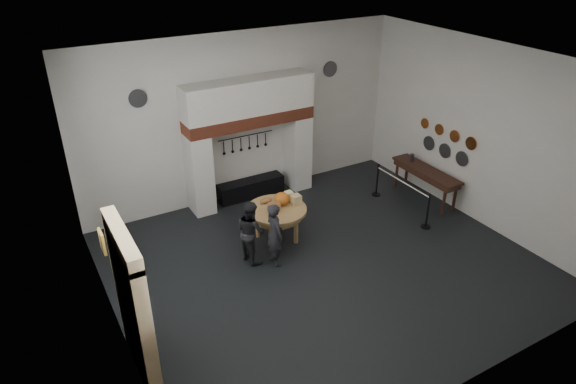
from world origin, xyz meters
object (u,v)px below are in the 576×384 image
visitor_far (251,231)px  side_table (426,170)px  iron_range (251,188)px  visitor_near (275,234)px  barrier_post_far (377,181)px  work_table (276,210)px  barrier_post_near (428,212)px

visitor_far → side_table: bearing=-96.2°
iron_range → side_table: (4.10, -2.51, 0.62)m
visitor_near → visitor_far: visitor_near is taller
visitor_near → barrier_post_far: bearing=-71.2°
iron_range → visitor_far: visitor_far is taller
work_table → side_table: 4.54m
visitor_near → side_table: size_ratio=0.69×
work_table → visitor_far: (-0.88, -0.41, -0.10)m
barrier_post_far → work_table: bearing=-170.0°
visitor_far → visitor_near: bearing=-143.5°
iron_range → visitor_near: (-0.92, -3.13, 0.50)m
barrier_post_near → barrier_post_far: size_ratio=1.00×
work_table → barrier_post_far: barrier_post_far is taller
visitor_far → side_table: (5.42, 0.22, 0.13)m
iron_range → visitor_far: (-1.32, -2.73, 0.49)m
work_table → visitor_near: size_ratio=0.95×
work_table → visitor_near: 0.95m
work_table → visitor_far: visitor_far is taller
barrier_post_near → barrier_post_far: (0.00, 2.00, 0.00)m
iron_range → barrier_post_near: (3.11, -3.70, 0.20)m
visitor_near → barrier_post_near: 4.08m
side_table → barrier_post_near: size_ratio=2.44×
iron_range → barrier_post_near: barrier_post_near is taller
work_table → visitor_near: visitor_near is taller
iron_range → visitor_near: size_ratio=1.26×
visitor_near → barrier_post_near: bearing=-98.8°
visitor_far → work_table: bearing=-73.7°
work_table → visitor_near: bearing=-120.9°
work_table → barrier_post_near: 3.82m
visitor_near → visitor_far: bearing=44.2°
side_table → barrier_post_near: bearing=-130.0°
barrier_post_far → iron_range: bearing=151.4°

